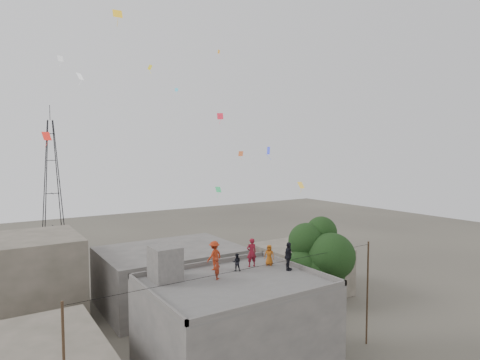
# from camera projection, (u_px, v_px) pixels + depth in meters

# --- Properties ---
(main_building) EXTENTS (10.00, 8.00, 6.10)m
(main_building) POSITION_uv_depth(u_px,v_px,m) (235.00, 333.00, 23.49)
(main_building) COLOR #54514F
(main_building) RESTS_ON ground
(parapet) EXTENTS (10.00, 8.00, 0.30)m
(parapet) POSITION_uv_depth(u_px,v_px,m) (234.00, 280.00, 23.27)
(parapet) COLOR #54514F
(parapet) RESTS_ON main_building
(stair_head_box) EXTENTS (1.60, 1.80, 2.00)m
(stair_head_box) POSITION_uv_depth(u_px,v_px,m) (165.00, 263.00, 23.65)
(stair_head_box) COLOR #54514F
(stair_head_box) RESTS_ON main_building
(neighbor_north) EXTENTS (12.00, 9.00, 5.00)m
(neighbor_north) POSITION_uv_depth(u_px,v_px,m) (171.00, 275.00, 36.32)
(neighbor_north) COLOR #54514F
(neighbor_north) RESTS_ON ground
(neighbor_northwest) EXTENTS (9.00, 8.00, 7.00)m
(neighbor_northwest) POSITION_uv_depth(u_px,v_px,m) (18.00, 282.00, 31.38)
(neighbor_northwest) COLOR #565144
(neighbor_northwest) RESTS_ON ground
(neighbor_east) EXTENTS (7.00, 8.00, 4.40)m
(neighbor_east) POSITION_uv_depth(u_px,v_px,m) (300.00, 269.00, 39.53)
(neighbor_east) COLOR #565144
(neighbor_east) RESTS_ON ground
(tree) EXTENTS (4.90, 4.60, 9.10)m
(tree) POSITION_uv_depth(u_px,v_px,m) (320.00, 261.00, 27.80)
(tree) COLOR black
(tree) RESTS_ON ground
(utility_line) EXTENTS (20.12, 0.62, 7.40)m
(utility_line) POSITION_uv_depth(u_px,v_px,m) (254.00, 326.00, 22.66)
(utility_line) COLOR black
(utility_line) RESTS_ON ground
(transmission_tower) EXTENTS (2.97, 2.97, 20.01)m
(transmission_tower) POSITION_uv_depth(u_px,v_px,m) (52.00, 186.00, 54.34)
(transmission_tower) COLOR black
(transmission_tower) RESTS_ON ground
(person_red_adult) EXTENTS (0.76, 0.56, 1.89)m
(person_red_adult) POSITION_uv_depth(u_px,v_px,m) (251.00, 252.00, 26.43)
(person_red_adult) COLOR maroon
(person_red_adult) RESTS_ON main_building
(person_orange_child) EXTENTS (0.77, 0.79, 1.37)m
(person_orange_child) POSITION_uv_depth(u_px,v_px,m) (269.00, 255.00, 26.75)
(person_orange_child) COLOR #A55012
(person_orange_child) RESTS_ON main_building
(person_dark_child) EXTENTS (0.69, 0.66, 1.13)m
(person_dark_child) POSITION_uv_depth(u_px,v_px,m) (237.00, 262.00, 25.46)
(person_dark_child) COLOR black
(person_dark_child) RESTS_ON main_building
(person_dark_adult) EXTENTS (1.14, 0.91, 1.81)m
(person_dark_adult) POSITION_uv_depth(u_px,v_px,m) (288.00, 256.00, 25.58)
(person_dark_adult) COLOR black
(person_dark_adult) RESTS_ON main_building
(person_orange_adult) EXTENTS (1.36, 1.04, 1.86)m
(person_orange_adult) POSITION_uv_depth(u_px,v_px,m) (214.00, 255.00, 25.71)
(person_orange_adult) COLOR #A12C12
(person_orange_adult) RESTS_ON main_building
(person_red_child) EXTENTS (0.53, 0.57, 1.30)m
(person_red_child) POSITION_uv_depth(u_px,v_px,m) (217.00, 269.00, 23.75)
(person_red_child) COLOR maroon
(person_red_child) RESTS_ON main_building
(kites) EXTENTS (18.45, 16.78, 12.25)m
(kites) POSITION_uv_depth(u_px,v_px,m) (182.00, 113.00, 29.18)
(kites) COLOR red
(kites) RESTS_ON ground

